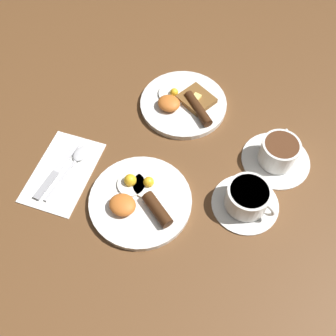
# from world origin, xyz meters

# --- Properties ---
(ground_plane) EXTENTS (3.00, 3.00, 0.00)m
(ground_plane) POSITION_xyz_m (0.00, 0.00, 0.00)
(ground_plane) COLOR brown
(breakfast_plate_near) EXTENTS (0.24, 0.24, 0.04)m
(breakfast_plate_near) POSITION_xyz_m (-0.00, -0.00, 0.01)
(breakfast_plate_near) COLOR white
(breakfast_plate_near) RESTS_ON ground_plane
(breakfast_plate_far) EXTENTS (0.23, 0.23, 0.04)m
(breakfast_plate_far) POSITION_xyz_m (-0.03, 0.31, 0.01)
(breakfast_plate_far) COLOR white
(breakfast_plate_far) RESTS_ON ground_plane
(teacup_near) EXTENTS (0.16, 0.16, 0.07)m
(teacup_near) POSITION_xyz_m (0.22, 0.10, 0.03)
(teacup_near) COLOR white
(teacup_near) RESTS_ON ground_plane
(teacup_far) EXTENTS (0.17, 0.17, 0.07)m
(teacup_far) POSITION_xyz_m (0.25, 0.25, 0.03)
(teacup_far) COLOR white
(teacup_far) RESTS_ON ground_plane
(napkin) EXTENTS (0.16, 0.23, 0.01)m
(napkin) POSITION_xyz_m (-0.21, -0.01, 0.00)
(napkin) COLOR white
(napkin) RESTS_ON ground_plane
(knife) EXTENTS (0.02, 0.18, 0.01)m
(knife) POSITION_xyz_m (-0.22, -0.02, 0.01)
(knife) COLOR silver
(knife) RESTS_ON napkin
(spoon) EXTENTS (0.04, 0.17, 0.01)m
(spoon) POSITION_xyz_m (-0.20, 0.04, 0.01)
(spoon) COLOR silver
(spoon) RESTS_ON napkin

